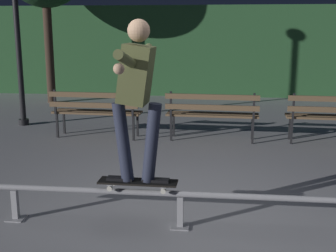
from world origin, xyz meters
TOP-DOWN VIEW (x-y plane):
  - ground_plane at (0.00, 0.00)m, footprint 90.00×90.00m
  - hedge_backdrop at (0.00, 8.94)m, footprint 24.00×1.20m
  - grind_rail at (-0.00, -0.28)m, footprint 4.02×0.18m
  - skateboard at (-0.42, -0.28)m, footprint 0.78×0.22m
  - skateboarder at (-0.42, -0.28)m, footprint 0.62×1.41m
  - park_bench_leftmost at (-1.80, 3.20)m, footprint 1.62×0.49m
  - park_bench_left_center at (0.26, 3.20)m, footprint 1.62×0.49m
  - park_bench_right_center at (2.32, 3.20)m, footprint 1.62×0.49m

SIDE VIEW (x-z plane):
  - ground_plane at x=0.00m, z-range 0.00..0.00m
  - grind_rail at x=0.00m, z-range 0.10..0.48m
  - skateboard at x=-0.42m, z-range 0.41..0.50m
  - park_bench_leftmost at x=-1.80m, z-range 0.10..0.98m
  - park_bench_left_center at x=0.26m, z-range 0.10..0.98m
  - park_bench_right_center at x=2.32m, z-range 0.10..0.98m
  - hedge_backdrop at x=0.00m, z-range 0.00..2.57m
  - skateboarder at x=-0.42m, z-range 0.61..2.17m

